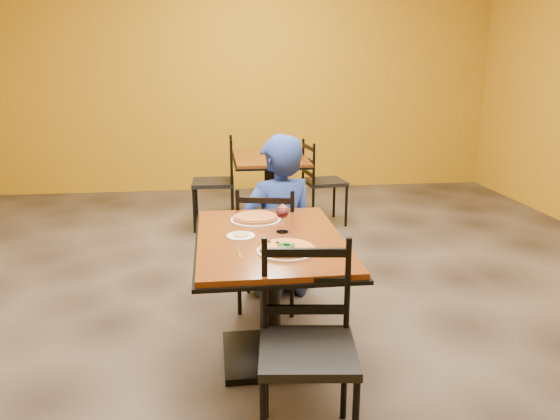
{
  "coord_description": "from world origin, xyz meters",
  "views": [
    {
      "loc": [
        -0.3,
        -3.36,
        1.69
      ],
      "look_at": [
        0.08,
        -0.3,
        0.85
      ],
      "focal_mm": 34.75,
      "sensor_mm": 36.0,
      "label": 1
    }
  ],
  "objects": [
    {
      "name": "chair_second_left",
      "position": [
        -0.31,
        2.21,
        0.48
      ],
      "size": [
        0.44,
        0.44,
        0.95
      ],
      "primitive_type": null,
      "rotation": [
        0.0,
        0.0,
        -1.6
      ],
      "color": "black",
      "rests_on": "floor"
    },
    {
      "name": "diner",
      "position": [
        0.17,
        0.46,
        0.6
      ],
      "size": [
        0.7,
        0.57,
        1.2
      ],
      "primitive_type": "imported",
      "rotation": [
        0.0,
        0.0,
        3.48
      ],
      "color": "navy",
      "rests_on": "floor"
    },
    {
      "name": "wine_glass",
      "position": [
        0.08,
        -0.42,
        0.84
      ],
      "size": [
        0.08,
        0.08,
        0.18
      ],
      "primitive_type": null,
      "color": "white",
      "rests_on": "table_main"
    },
    {
      "name": "floor",
      "position": [
        0.0,
        0.0,
        0.0
      ],
      "size": [
        7.0,
        8.0,
        0.01
      ],
      "primitive_type": "cube",
      "color": "black",
      "rests_on": "ground"
    },
    {
      "name": "chair_main_near",
      "position": [
        0.08,
        -1.27,
        0.47
      ],
      "size": [
        0.47,
        0.47,
        0.93
      ],
      "primitive_type": null,
      "rotation": [
        0.0,
        0.0,
        -0.12
      ],
      "color": "black",
      "rests_on": "floor"
    },
    {
      "name": "chair_second_right",
      "position": [
        0.88,
        2.21,
        0.45
      ],
      "size": [
        0.46,
        0.46,
        0.9
      ],
      "primitive_type": null,
      "rotation": [
        0.0,
        0.0,
        1.7
      ],
      "color": "black",
      "rests_on": "floor"
    },
    {
      "name": "wall_back",
      "position": [
        0.0,
        4.0,
        1.5
      ],
      "size": [
        7.0,
        0.01,
        3.0
      ],
      "primitive_type": "cube",
      "color": "#B07913",
      "rests_on": "ground"
    },
    {
      "name": "plate_main",
      "position": [
        0.06,
        -0.75,
        0.76
      ],
      "size": [
        0.31,
        0.31,
        0.01
      ],
      "primitive_type": "cylinder",
      "color": "white",
      "rests_on": "table_main"
    },
    {
      "name": "table_main",
      "position": [
        0.0,
        -0.5,
        0.56
      ],
      "size": [
        0.83,
        1.23,
        0.75
      ],
      "color": "#663710",
      "rests_on": "floor"
    },
    {
      "name": "chair_main_far",
      "position": [
        0.07,
        0.23,
        0.44
      ],
      "size": [
        0.48,
        0.48,
        0.89
      ],
      "primitive_type": null,
      "rotation": [
        0.0,
        0.0,
        2.9
      ],
      "color": "black",
      "rests_on": "floor"
    },
    {
      "name": "fork",
      "position": [
        -0.18,
        -0.73,
        0.75
      ],
      "size": [
        0.03,
        0.19,
        0.0
      ],
      "primitive_type": "cube",
      "rotation": [
        0.0,
        0.0,
        0.1
      ],
      "color": "silver",
      "rests_on": "table_main"
    },
    {
      "name": "pizza_far",
      "position": [
        -0.05,
        -0.16,
        0.77
      ],
      "size": [
        0.28,
        0.28,
        0.02
      ],
      "primitive_type": "cylinder",
      "color": "#AF6821",
      "rests_on": "plate_far"
    },
    {
      "name": "knife",
      "position": [
        0.25,
        -0.77,
        0.75
      ],
      "size": [
        0.06,
        0.21,
        0.0
      ],
      "primitive_type": "cube",
      "rotation": [
        0.0,
        0.0,
        -0.24
      ],
      "color": "silver",
      "rests_on": "table_main"
    },
    {
      "name": "side_plate",
      "position": [
        -0.16,
        -0.48,
        0.76
      ],
      "size": [
        0.16,
        0.16,
        0.01
      ],
      "primitive_type": "cylinder",
      "color": "white",
      "rests_on": "table_main"
    },
    {
      "name": "pizza_main",
      "position": [
        0.06,
        -0.75,
        0.77
      ],
      "size": [
        0.28,
        0.28,
        0.02
      ],
      "primitive_type": "cylinder",
      "color": "#91320A",
      "rests_on": "plate_main"
    },
    {
      "name": "plate_far",
      "position": [
        -0.05,
        -0.16,
        0.76
      ],
      "size": [
        0.31,
        0.31,
        0.01
      ],
      "primitive_type": "cylinder",
      "color": "white",
      "rests_on": "table_main"
    },
    {
      "name": "table_second",
      "position": [
        0.29,
        2.21,
        0.55
      ],
      "size": [
        0.76,
        1.12,
        0.75
      ],
      "rotation": [
        0.0,
        0.0,
        -0.0
      ],
      "color": "#663710",
      "rests_on": "floor"
    },
    {
      "name": "dip",
      "position": [
        -0.16,
        -0.48,
        0.76
      ],
      "size": [
        0.09,
        0.09,
        0.01
      ],
      "primitive_type": "cylinder",
      "color": "tan",
      "rests_on": "side_plate"
    }
  ]
}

